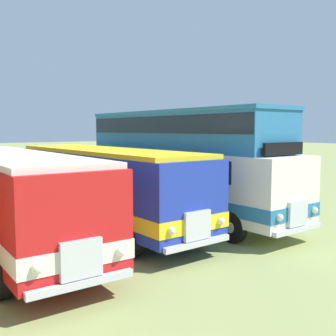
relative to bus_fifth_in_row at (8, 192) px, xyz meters
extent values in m
cube|color=red|center=(0.00, -0.05, -0.06)|extent=(3.00, 11.07, 2.30)
cube|color=silver|center=(0.00, -0.05, -0.66)|extent=(3.04, 11.11, 0.44)
cube|color=#19232D|center=(0.02, 0.35, 0.54)|extent=(2.92, 8.68, 0.76)
cube|color=#19232D|center=(-0.25, -5.47, 0.59)|extent=(2.20, 0.20, 0.90)
cube|color=silver|center=(-0.25, -5.58, -0.66)|extent=(0.90, 0.16, 0.80)
cube|color=silver|center=(-0.26, -5.61, -1.16)|extent=(2.30, 0.24, 0.16)
sphere|color=#EAEACC|center=(0.64, -5.63, -0.66)|extent=(0.22, 0.22, 0.22)
sphere|color=#EAEACC|center=(-1.15, -5.54, -0.66)|extent=(0.22, 0.22, 0.22)
cube|color=silver|center=(0.00, -0.05, 1.16)|extent=(2.94, 10.67, 0.14)
cylinder|color=black|center=(0.97, -3.98, -1.24)|extent=(0.33, 1.05, 1.04)
cylinder|color=silver|center=(1.12, -3.99, -1.24)|extent=(0.04, 0.36, 0.36)
cylinder|color=black|center=(-1.33, -3.87, -1.24)|extent=(0.33, 1.05, 1.04)
cylinder|color=black|center=(1.31, 3.58, -1.24)|extent=(0.33, 1.05, 1.04)
cylinder|color=silver|center=(1.46, 3.58, -1.24)|extent=(0.04, 0.36, 0.36)
cube|color=#1E339E|center=(3.57, 0.30, -0.06)|extent=(2.61, 10.37, 2.30)
cube|color=yellow|center=(3.57, 0.30, -0.66)|extent=(2.65, 10.41, 0.44)
cube|color=#19232D|center=(3.57, 0.70, 0.54)|extent=(2.61, 7.98, 0.76)
cube|color=#19232D|center=(3.52, -4.82, 0.59)|extent=(2.20, 0.12, 0.90)
cube|color=silver|center=(3.52, -4.93, -0.66)|extent=(0.90, 0.13, 0.80)
cube|color=silver|center=(3.52, -4.96, -1.16)|extent=(2.30, 0.16, 0.16)
sphere|color=#EAEACC|center=(4.42, -4.95, -0.66)|extent=(0.22, 0.22, 0.22)
sphere|color=#EAEACC|center=(2.62, -4.93, -0.66)|extent=(0.22, 0.22, 0.22)
cube|color=yellow|center=(3.57, 0.30, 1.16)|extent=(2.56, 9.97, 0.14)
cylinder|color=black|center=(4.68, -3.29, -1.24)|extent=(0.29, 1.04, 1.04)
cylinder|color=silver|center=(4.83, -3.29, -1.24)|extent=(0.02, 0.36, 0.36)
cylinder|color=black|center=(2.38, -3.26, -1.24)|extent=(0.29, 1.04, 1.04)
cylinder|color=silver|center=(2.23, -3.26, -1.24)|extent=(0.02, 0.36, 0.36)
cylinder|color=black|center=(4.75, 3.66, -1.24)|extent=(0.29, 1.04, 1.04)
cylinder|color=silver|center=(4.90, 3.66, -1.24)|extent=(0.02, 0.36, 0.36)
cylinder|color=black|center=(2.45, 3.68, -1.24)|extent=(0.29, 1.04, 1.04)
cylinder|color=silver|center=(2.30, 3.69, -1.24)|extent=(0.02, 0.36, 0.36)
cube|color=silver|center=(7.14, 0.00, -0.06)|extent=(2.73, 11.38, 2.30)
cube|color=teal|center=(7.14, 0.00, -0.66)|extent=(2.77, 11.42, 0.44)
cube|color=#19232D|center=(7.15, 0.40, 0.54)|extent=(2.71, 8.98, 0.76)
cube|color=#19232D|center=(7.03, -5.61, 0.59)|extent=(2.20, 0.15, 0.90)
cube|color=silver|center=(7.02, -5.72, -0.66)|extent=(0.90, 0.14, 0.80)
cube|color=silver|center=(7.02, -5.75, -1.16)|extent=(2.30, 0.19, 0.16)
sphere|color=#EAEACC|center=(7.92, -5.74, -0.66)|extent=(0.22, 0.22, 0.22)
sphere|color=#EAEACC|center=(6.12, -5.71, -0.66)|extent=(0.22, 0.22, 0.22)
cube|color=teal|center=(7.15, 0.25, 1.84)|extent=(2.61, 10.47, 1.50)
cube|color=teal|center=(7.15, 0.25, 2.66)|extent=(2.68, 10.57, 0.14)
cube|color=#19232D|center=(7.15, 0.25, 2.14)|extent=(2.65, 10.37, 0.68)
cube|color=black|center=(7.04, -5.12, 1.34)|extent=(1.90, 0.16, 0.40)
cylinder|color=black|center=(8.21, -4.09, -1.24)|extent=(0.30, 1.05, 1.04)
cylinder|color=silver|center=(8.36, -4.09, -1.24)|extent=(0.03, 0.36, 0.36)
cylinder|color=black|center=(5.91, -4.04, -1.24)|extent=(0.30, 1.05, 1.04)
cylinder|color=silver|center=(5.76, -4.04, -1.24)|extent=(0.03, 0.36, 0.36)
cylinder|color=black|center=(8.37, 3.84, -1.24)|extent=(0.30, 1.05, 1.04)
cylinder|color=silver|center=(8.52, 3.83, -1.24)|extent=(0.03, 0.36, 0.36)
cylinder|color=black|center=(6.07, 3.88, -1.24)|extent=(0.30, 1.05, 1.04)
cylinder|color=silver|center=(5.92, 3.89, -1.24)|extent=(0.03, 0.36, 0.36)
cylinder|color=#8C704C|center=(3.28, 11.56, -1.23)|extent=(0.08, 0.08, 1.05)
cylinder|color=#8C704C|center=(10.14, 11.56, -1.23)|extent=(0.08, 0.08, 1.05)
camera|label=1|loc=(-3.76, -12.84, 1.96)|focal=42.81mm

